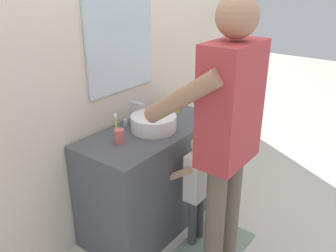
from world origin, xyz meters
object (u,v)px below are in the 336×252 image
at_px(soap_bottle, 176,105).
at_px(child_toddler, 197,182).
at_px(toothbrush_cup, 119,136).
at_px(adult_parent, 227,122).

relative_size(soap_bottle, child_toddler, 0.19).
height_order(toothbrush_cup, soap_bottle, toothbrush_cup).
relative_size(soap_bottle, adult_parent, 0.09).
height_order(toothbrush_cup, child_toddler, toothbrush_cup).
relative_size(toothbrush_cup, child_toddler, 0.24).
distance_m(child_toddler, adult_parent, 0.61).
bearing_deg(toothbrush_cup, child_toddler, -54.83).
distance_m(toothbrush_cup, child_toddler, 0.63).
distance_m(toothbrush_cup, soap_bottle, 0.69).
relative_size(child_toddler, adult_parent, 0.49).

